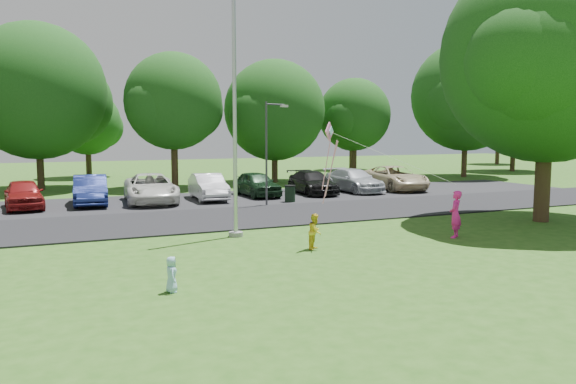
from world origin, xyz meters
name	(u,v)px	position (x,y,z in m)	size (l,w,h in m)	color
ground	(403,256)	(0.00, 0.00, 0.00)	(120.00, 120.00, 0.00)	#275315
park_road	(282,214)	(0.00, 9.00, 0.03)	(60.00, 6.00, 0.06)	black
parking_strip	(234,198)	(0.00, 15.50, 0.03)	(42.00, 7.00, 0.06)	black
flagpole	(235,117)	(-3.50, 5.00, 4.17)	(0.50, 0.50, 10.00)	#B7BABF
street_lamp	(269,144)	(0.68, 12.09, 3.08)	(1.39, 0.60, 5.12)	#3F3F44
trash_can	(290,194)	(2.08, 12.73, 0.46)	(0.58, 0.58, 0.92)	black
big_tree	(548,61)	(8.92, 2.98, 6.45)	(9.18, 8.49, 10.89)	#332316
tree_row	(215,102)	(1.59, 24.23, 5.71)	(64.35, 11.94, 10.88)	#332316
horizon_trees	(210,124)	(4.06, 33.88, 4.30)	(77.46, 7.20, 7.02)	#332316
parked_cars	(250,184)	(0.90, 15.53, 0.77)	(23.29, 5.78, 1.48)	maroon
woman	(455,214)	(3.36, 1.67, 0.82)	(0.60, 0.39, 1.64)	#F12096
child_yellow	(315,231)	(-1.93, 1.95, 0.56)	(0.55, 0.43, 1.12)	yellow
child_blue	(171,275)	(-7.07, -0.95, 0.42)	(0.41, 0.27, 0.83)	#8FC2DC
kite	(332,146)	(-1.23, 2.18, 3.21)	(4.93, 0.78, 2.61)	pink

